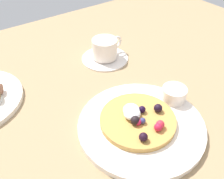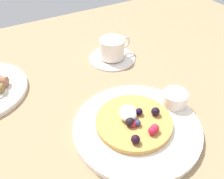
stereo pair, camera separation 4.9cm
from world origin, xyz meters
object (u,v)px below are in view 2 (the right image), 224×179
object	(u,v)px
pancake_plate	(137,127)
coffee_saucer	(112,58)
syrup_ramekin	(175,98)
coffee_cup	(113,48)

from	to	relation	value
pancake_plate	coffee_saucer	distance (cm)	28.55
pancake_plate	syrup_ramekin	bearing A→B (deg)	7.03
syrup_ramekin	coffee_cup	distance (cm)	25.67
pancake_plate	coffee_saucer	bearing A→B (deg)	70.84
syrup_ramekin	coffee_cup	bearing A→B (deg)	93.50
pancake_plate	coffee_cup	world-z (taller)	coffee_cup
syrup_ramekin	coffee_cup	world-z (taller)	coffee_cup
syrup_ramekin	coffee_cup	xyz separation A→B (cm)	(-1.57, 25.61, 0.68)
pancake_plate	coffee_cup	xyz separation A→B (cm)	(9.54, 26.98, 3.01)
coffee_saucer	coffee_cup	bearing A→B (deg)	6.11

